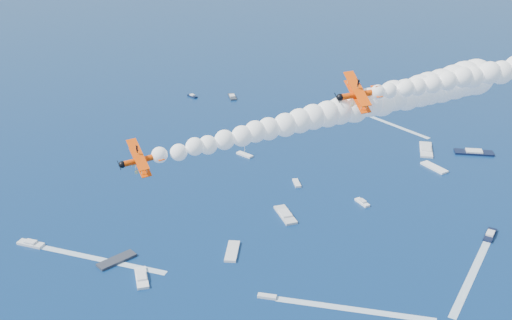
% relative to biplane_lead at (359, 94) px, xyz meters
% --- Properties ---
extents(biplane_lead, '(11.94, 12.55, 8.62)m').
position_rel_biplane_lead_xyz_m(biplane_lead, '(0.00, 0.00, 0.00)').
color(biplane_lead, '#FF4805').
extents(biplane_trail, '(10.54, 10.71, 6.80)m').
position_rel_biplane_lead_xyz_m(biplane_trail, '(-26.24, -25.75, -5.48)').
color(biplane_trail, '#EC4404').
extents(smoke_trail_trail, '(69.16, 69.10, 11.68)m').
position_rel_biplane_lead_xyz_m(smoke_trail_trail, '(-3.51, -1.96, -2.95)').
color(smoke_trail_trail, white).
extents(spectator_boats, '(212.33, 159.31, 0.70)m').
position_rel_biplane_lead_xyz_m(spectator_boats, '(-7.84, 89.99, -60.82)').
color(spectator_boats, black).
rests_on(spectator_boats, ground).
extents(boat_wakes, '(115.20, 140.17, 0.04)m').
position_rel_biplane_lead_xyz_m(boat_wakes, '(-16.53, 56.92, -61.14)').
color(boat_wakes, white).
rests_on(boat_wakes, ground).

